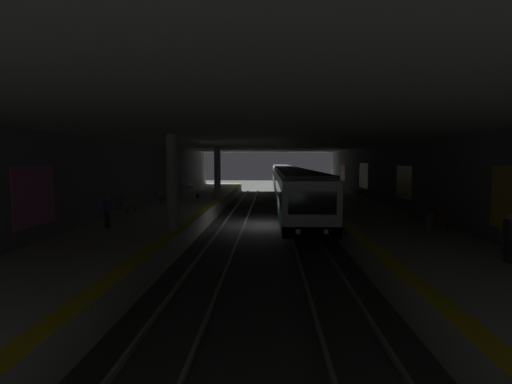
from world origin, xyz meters
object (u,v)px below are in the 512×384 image
object	(u,v)px
bench_left_far	(358,190)
person_walking_mid	(509,236)
pillar_near	(172,183)
person_waiting_near	(107,211)
bench_right_mid	(162,195)
bench_right_near	(130,205)
trash_bin	(429,221)
bench_left_near	(443,219)
bench_left_mid	(423,212)
bench_right_far	(191,186)
pillar_far	(217,173)
backpack_on_floor	(198,196)
metro_train	(286,180)

from	to	relation	value
bench_left_far	person_walking_mid	xyz separation A→B (m)	(-23.72, 0.55, 0.35)
pillar_near	person_waiting_near	size ratio (longest dim) A/B	2.86
bench_right_mid	bench_right_near	bearing A→B (deg)	180.00
person_waiting_near	trash_bin	bearing A→B (deg)	-90.37
pillar_near	person_walking_mid	distance (m)	13.47
trash_bin	bench_left_near	bearing A→B (deg)	-76.37
pillar_near	bench_left_far	distance (m)	22.61
pillar_near	bench_right_near	bearing A→B (deg)	36.45
bench_right_near	person_waiting_near	size ratio (longest dim) A/B	1.07
bench_left_near	bench_left_mid	bearing A→B (deg)	0.00
bench_left_far	bench_right_mid	world-z (taller)	same
bench_left_near	bench_right_far	world-z (taller)	same
pillar_far	backpack_on_floor	bearing A→B (deg)	74.37
bench_left_far	bench_left_near	bearing A→B (deg)	180.00
trash_bin	pillar_far	bearing A→B (deg)	39.41
metro_train	bench_right_mid	size ratio (longest dim) A/B	34.75
pillar_near	person_walking_mid	size ratio (longest dim) A/B	2.81
bench_right_mid	trash_bin	world-z (taller)	bench_right_mid
pillar_far	pillar_near	bearing A→B (deg)	180.00
metro_train	bench_left_mid	world-z (taller)	metro_train
bench_left_mid	backpack_on_floor	distance (m)	19.48
bench_left_near	person_walking_mid	world-z (taller)	person_walking_mid
bench_right_mid	trash_bin	xyz separation A→B (m)	(-12.31, -16.33, -0.10)
pillar_near	bench_right_mid	xyz separation A→B (m)	(12.87, 4.18, -1.75)
bench_left_far	bench_left_mid	bearing A→B (deg)	180.00
bench_left_far	bench_right_far	distance (m)	18.00
bench_right_mid	person_walking_mid	world-z (taller)	person_walking_mid
metro_train	bench_left_mid	size ratio (longest dim) A/B	34.75
bench_left_mid	bench_left_far	world-z (taller)	same
bench_right_far	bench_left_mid	bearing A→B (deg)	-140.98
metro_train	person_waiting_near	bearing A→B (deg)	160.86
pillar_near	trash_bin	world-z (taller)	pillar_near
metro_train	bench_right_far	size ratio (longest dim) A/B	34.75
pillar_near	backpack_on_floor	bearing A→B (deg)	6.68
bench_left_far	trash_bin	xyz separation A→B (m)	(-17.94, 0.73, -0.10)
bench_left_near	person_waiting_near	bearing A→B (deg)	90.27
pillar_near	trash_bin	size ratio (longest dim) A/B	5.35
bench_left_near	person_walking_mid	xyz separation A→B (m)	(-5.97, 0.55, 0.35)
person_walking_mid	bench_left_near	bearing A→B (deg)	-5.28
pillar_far	bench_right_far	size ratio (longest dim) A/B	2.68
pillar_far	metro_train	world-z (taller)	pillar_far
person_waiting_near	trash_bin	size ratio (longest dim) A/B	1.87
metro_train	bench_left_near	xyz separation A→B (m)	(-28.76, -6.33, -0.45)
bench_left_near	pillar_near	bearing A→B (deg)	93.29
metro_train	person_walking_mid	world-z (taller)	metro_train
metro_train	bench_left_near	distance (m)	29.45
bench_right_far	bench_left_far	bearing A→B (deg)	-108.50
bench_right_mid	bench_right_far	distance (m)	11.34
bench_left_mid	bench_right_near	world-z (taller)	same
metro_train	person_waiting_near	xyz separation A→B (m)	(-28.83, 10.01, -0.12)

